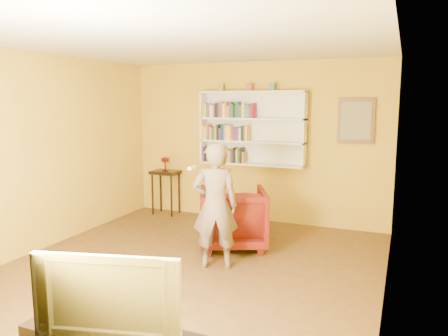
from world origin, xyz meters
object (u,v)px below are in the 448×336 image
Objects in this scene: console_table at (166,178)px; armchair at (233,218)px; bookshelf at (253,128)px; person at (215,206)px; television at (112,291)px; ruby_lustre at (165,161)px.

armchair is at bearing -34.61° from console_table.
armchair is at bearing -82.37° from bookshelf.
person is 1.54× the size of television.
bookshelf is at bearing 5.64° from ruby_lustre.
person is at bearing 82.96° from television.
television reaches higher than armchair.
ruby_lustre is 0.16× the size of person.
ruby_lustre is 0.24× the size of television.
console_table is 5.01m from television.
bookshelf is 4.77m from television.
armchair is at bearing 82.50° from television.
ruby_lustre is 2.77m from person.
bookshelf reaches higher than ruby_lustre.
bookshelf is 1.15× the size of person.
console_table is 0.79× the size of television.
person reaches higher than television.
bookshelf is 1.93× the size of armchair.
television is at bearing 73.81° from person.
television is (2.20, -4.50, 0.11)m from console_table.
armchair is 0.87m from person.
person is (0.08, -0.79, 0.36)m from armchair.
television is at bearing -63.94° from console_table.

